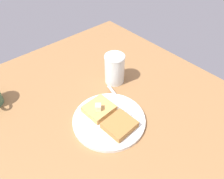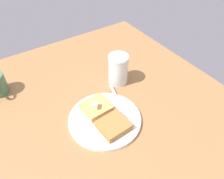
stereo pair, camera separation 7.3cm
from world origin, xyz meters
The scene contains 7 objects.
table_surface centered at (0.00, 0.00, 1.21)cm, with size 98.05×98.05×2.42cm, color #986A3E.
plate centered at (3.77, 3.07, 3.08)cm, with size 22.79×22.79×1.16cm.
toast_slice_left centered at (-0.77, 2.80, 4.64)cm, with size 7.94×8.67×2.11cm, color tan.
toast_slice_middle centered at (8.30, 3.34, 4.64)cm, with size 7.94×8.67×2.11cm, color #A67239.
butter_pat_primary centered at (-0.33, 1.94, 6.67)cm, with size 1.96×1.76×1.96cm, color beige.
fork centered at (0.93, 10.66, 3.76)cm, with size 15.90×5.11×0.36cm.
syrup_jar centered at (-9.71, 17.42, 7.74)cm, with size 7.46×7.46×11.26cm.
Camera 1 is at (37.02, -24.92, 56.86)cm, focal length 35.00 mm.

